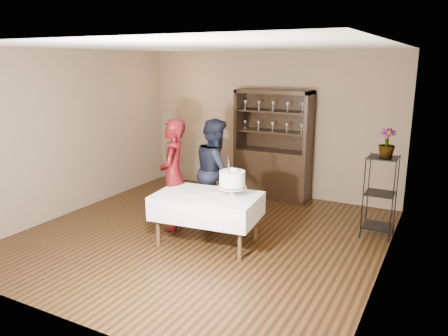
{
  "coord_description": "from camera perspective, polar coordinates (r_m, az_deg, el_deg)",
  "views": [
    {
      "loc": [
        3.1,
        -5.18,
        2.51
      ],
      "look_at": [
        0.31,
        0.1,
        1.04
      ],
      "focal_mm": 35.0,
      "sensor_mm": 36.0,
      "label": 1
    }
  ],
  "objects": [
    {
      "name": "floor",
      "position": [
        6.54,
        -2.84,
        -8.75
      ],
      "size": [
        5.0,
        5.0,
        0.0
      ],
      "primitive_type": "plane",
      "color": "black",
      "rests_on": "ground"
    },
    {
      "name": "ceiling",
      "position": [
        6.04,
        -3.16,
        15.61
      ],
      "size": [
        5.0,
        5.0,
        0.0
      ],
      "primitive_type": "plane",
      "rotation": [
        3.14,
        0.0,
        0.0
      ],
      "color": "white",
      "rests_on": "back_wall"
    },
    {
      "name": "back_wall",
      "position": [
        8.36,
        5.86,
        5.8
      ],
      "size": [
        5.0,
        0.02,
        2.7
      ],
      "primitive_type": "cube",
      "color": "brown",
      "rests_on": "floor"
    },
    {
      "name": "wall_left",
      "position": [
        7.72,
        -19.19,
        4.42
      ],
      "size": [
        0.02,
        5.0,
        2.7
      ],
      "primitive_type": "cube",
      "color": "brown",
      "rests_on": "floor"
    },
    {
      "name": "wall_right",
      "position": [
        5.34,
        20.71,
        0.37
      ],
      "size": [
        0.02,
        5.0,
        2.7
      ],
      "primitive_type": "cube",
      "color": "brown",
      "rests_on": "floor"
    },
    {
      "name": "china_hutch",
      "position": [
        8.19,
        6.38,
        0.73
      ],
      "size": [
        1.4,
        0.48,
        2.0
      ],
      "color": "black",
      "rests_on": "floor"
    },
    {
      "name": "plant_etagere",
      "position": [
        6.7,
        19.72,
        -3.12
      ],
      "size": [
        0.42,
        0.42,
        1.2
      ],
      "color": "black",
      "rests_on": "floor"
    },
    {
      "name": "cake_table",
      "position": [
        6.09,
        -2.22,
        -5.0
      ],
      "size": [
        1.52,
        1.03,
        0.71
      ],
      "rotation": [
        0.0,
        0.0,
        0.11
      ],
      "color": "silver",
      "rests_on": "floor"
    },
    {
      "name": "woman",
      "position": [
        6.61,
        -6.66,
        -0.89
      ],
      "size": [
        0.61,
        0.72,
        1.68
      ],
      "primitive_type": "imported",
      "rotation": [
        0.0,
        0.0,
        -1.18
      ],
      "color": "#3B050F",
      "rests_on": "floor"
    },
    {
      "name": "man",
      "position": [
        6.86,
        -1.04,
        -0.38
      ],
      "size": [
        0.94,
        1.0,
        1.65
      ],
      "primitive_type": "imported",
      "rotation": [
        0.0,
        0.0,
        2.08
      ],
      "color": "black",
      "rests_on": "floor"
    },
    {
      "name": "cake",
      "position": [
        5.94,
        1.09,
        -1.6
      ],
      "size": [
        0.46,
        0.46,
        0.55
      ],
      "rotation": [
        0.0,
        0.0,
        -0.4
      ],
      "color": "silver",
      "rests_on": "cake_table"
    },
    {
      "name": "plate_near",
      "position": [
        6.05,
        -4.0,
        -3.42
      ],
      "size": [
        0.24,
        0.24,
        0.01
      ],
      "primitive_type": "cylinder",
      "rotation": [
        0.0,
        0.0,
        0.41
      ],
      "color": "silver",
      "rests_on": "cake_table"
    },
    {
      "name": "plate_far",
      "position": [
        6.15,
        -1.15,
        -3.08
      ],
      "size": [
        0.22,
        0.22,
        0.01
      ],
      "primitive_type": "cylinder",
      "rotation": [
        0.0,
        0.0,
        0.3
      ],
      "color": "silver",
      "rests_on": "cake_table"
    },
    {
      "name": "potted_plant",
      "position": [
        6.55,
        20.52,
        3.12
      ],
      "size": [
        0.25,
        0.25,
        0.41
      ],
      "primitive_type": "imported",
      "rotation": [
        0.0,
        0.0,
        0.11
      ],
      "color": "#4A6D33",
      "rests_on": "plant_etagere"
    }
  ]
}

